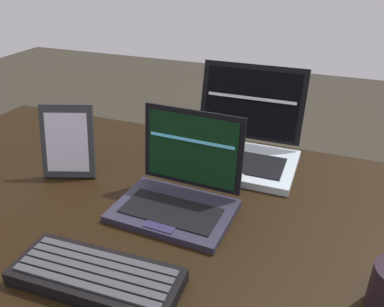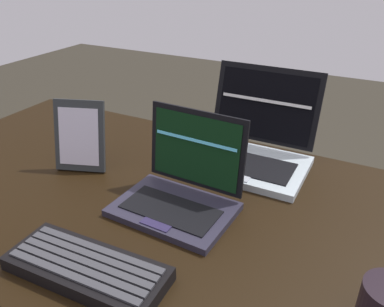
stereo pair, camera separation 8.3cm
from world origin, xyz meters
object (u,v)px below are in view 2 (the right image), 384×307
at_px(laptop_rear, 252,146).
at_px(photo_frame, 80,136).
at_px(external_keyboard, 87,268).
at_px(laptop_front, 181,190).

height_order(laptop_rear, photo_frame, laptop_rear).
xyz_separation_m(external_keyboard, photo_frame, (-0.28, 0.31, 0.08)).
bearing_deg(laptop_rear, laptop_front, -103.58).
relative_size(laptop_rear, external_keyboard, 1.03).
height_order(external_keyboard, photo_frame, photo_frame).
relative_size(laptop_front, photo_frame, 1.44).
bearing_deg(external_keyboard, laptop_front, 79.83).
distance_m(laptop_front, photo_frame, 0.34).
distance_m(laptop_front, laptop_rear, 0.29).
height_order(laptop_front, laptop_rear, laptop_rear).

